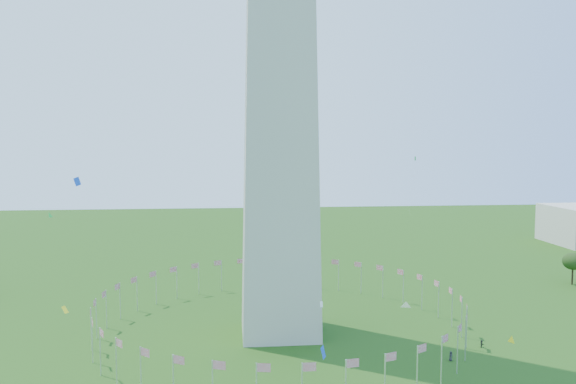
% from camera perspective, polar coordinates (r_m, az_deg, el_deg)
% --- Properties ---
extents(flag_ring, '(80.24, 80.24, 9.00)m').
position_cam_1_polar(flag_ring, '(128.56, -0.84, -12.21)').
color(flag_ring, silver).
rests_on(flag_ring, ground).
extents(kites_aloft, '(102.42, 69.81, 35.47)m').
position_cam_1_polar(kites_aloft, '(102.60, 5.02, -9.26)').
color(kites_aloft, white).
rests_on(kites_aloft, ground).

